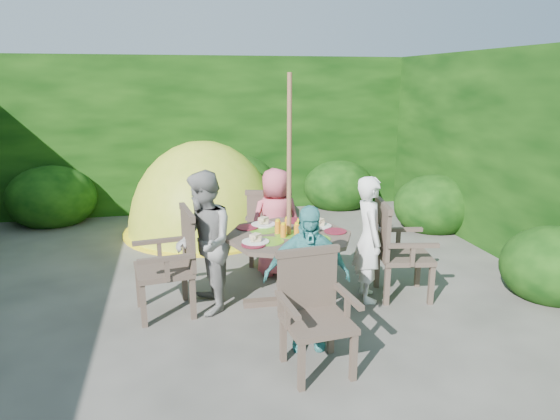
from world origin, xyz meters
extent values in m
plane|color=#43413C|center=(0.00, 0.00, 0.00)|extent=(60.00, 60.00, 0.00)
cube|color=black|center=(0.00, 4.00, 1.25)|extent=(9.00, 1.00, 2.50)
cylinder|color=#3C3027|center=(0.68, -0.22, 0.34)|extent=(0.12, 0.12, 0.67)
cube|color=#3C3027|center=(0.68, -0.22, 0.03)|extent=(0.90, 0.14, 0.06)
cube|color=#3C3027|center=(0.68, -0.22, 0.03)|extent=(0.14, 0.90, 0.06)
cylinder|color=#3C3027|center=(0.68, -0.22, 0.69)|extent=(1.29, 1.29, 0.04)
cylinder|color=#56A71C|center=(0.45, -0.39, 0.72)|extent=(0.28, 0.28, 0.00)
cylinder|color=#56A71C|center=(0.89, -0.41, 0.72)|extent=(0.28, 0.28, 0.00)
cylinder|color=#56A71C|center=(0.47, -0.03, 0.72)|extent=(0.28, 0.28, 0.00)
cylinder|color=#56A71C|center=(0.91, -0.05, 0.72)|extent=(0.28, 0.28, 0.00)
cylinder|color=#56A71C|center=(0.68, -0.22, 0.72)|extent=(0.28, 0.28, 0.00)
cylinder|color=white|center=(1.03, -0.04, 0.72)|extent=(0.25, 0.25, 0.01)
cylinder|color=white|center=(0.50, 0.13, 0.72)|extent=(0.25, 0.25, 0.01)
cylinder|color=white|center=(0.33, -0.40, 0.72)|extent=(0.25, 0.25, 0.01)
cylinder|color=white|center=(0.86, -0.57, 0.72)|extent=(0.25, 0.25, 0.01)
cylinder|color=red|center=(1.14, -0.24, 0.72)|extent=(0.22, 0.22, 0.01)
cylinder|color=red|center=(0.84, 0.20, 0.72)|extent=(0.22, 0.22, 0.01)
cylinder|color=red|center=(0.32, 0.06, 0.72)|extent=(0.22, 0.22, 0.01)
cylinder|color=red|center=(0.30, -0.47, 0.72)|extent=(0.22, 0.22, 0.01)
cylinder|color=red|center=(0.80, -0.66, 0.72)|extent=(0.22, 0.22, 0.01)
cylinder|color=#50A63F|center=(0.90, -0.18, 0.75)|extent=(0.18, 0.18, 0.06)
cylinder|color=brown|center=(0.68, -0.22, 1.10)|extent=(0.05, 0.05, 2.20)
cube|color=#3C3027|center=(1.86, -0.28, 0.42)|extent=(0.58, 0.59, 0.05)
cube|color=#3C3027|center=(2.03, -0.53, 0.21)|extent=(0.06, 0.06, 0.41)
cube|color=#3C3027|center=(2.11, -0.10, 0.21)|extent=(0.06, 0.06, 0.41)
cube|color=#3C3027|center=(1.61, -0.45, 0.21)|extent=(0.06, 0.06, 0.41)
cube|color=#3C3027|center=(1.68, -0.03, 0.21)|extent=(0.06, 0.06, 0.41)
cube|color=#3C3027|center=(1.63, -0.24, 0.69)|extent=(0.13, 0.51, 0.49)
cube|color=#3C3027|center=(1.81, -0.53, 0.62)|extent=(0.49, 0.14, 0.04)
cube|color=#3C3027|center=(1.90, -0.03, 0.62)|extent=(0.49, 0.14, 0.04)
cube|color=#3C3027|center=(-0.50, -0.17, 0.43)|extent=(0.57, 0.59, 0.05)
cube|color=#3C3027|center=(-0.75, 0.02, 0.21)|extent=(0.06, 0.06, 0.42)
cube|color=#3C3027|center=(-0.69, -0.41, 0.21)|extent=(0.06, 0.06, 0.42)
cube|color=#3C3027|center=(-0.31, 0.08, 0.21)|extent=(0.06, 0.06, 0.42)
cube|color=#3C3027|center=(-0.25, -0.35, 0.21)|extent=(0.06, 0.06, 0.42)
cube|color=#3C3027|center=(-0.26, -0.13, 0.70)|extent=(0.11, 0.52, 0.50)
cube|color=#3C3027|center=(-0.54, 0.09, 0.63)|extent=(0.50, 0.12, 0.04)
cube|color=#3C3027|center=(-0.46, -0.42, 0.63)|extent=(0.50, 0.12, 0.04)
cube|color=#3C3027|center=(0.74, 0.96, 0.40)|extent=(0.61, 0.60, 0.05)
cube|color=#3C3027|center=(1.00, 1.09, 0.20)|extent=(0.06, 0.06, 0.39)
cube|color=#3C3027|center=(0.60, 1.22, 0.20)|extent=(0.06, 0.06, 0.39)
cube|color=#3C3027|center=(0.87, 0.70, 0.20)|extent=(0.06, 0.06, 0.39)
cube|color=#3C3027|center=(0.48, 0.82, 0.20)|extent=(0.06, 0.06, 0.39)
cube|color=#3C3027|center=(0.67, 0.74, 0.66)|extent=(0.48, 0.18, 0.47)
cube|color=#3C3027|center=(0.97, 0.88, 0.59)|extent=(0.19, 0.46, 0.04)
cube|color=#3C3027|center=(0.50, 1.03, 0.59)|extent=(0.19, 0.46, 0.04)
cube|color=#3C3027|center=(0.62, -1.40, 0.39)|extent=(0.52, 0.51, 0.05)
cube|color=#3C3027|center=(0.44, -1.62, 0.19)|extent=(0.05, 0.05, 0.39)
cube|color=#3C3027|center=(0.84, -1.58, 0.19)|extent=(0.05, 0.05, 0.39)
cube|color=#3C3027|center=(0.40, -1.22, 0.19)|extent=(0.05, 0.05, 0.39)
cube|color=#3C3027|center=(0.80, -1.18, 0.19)|extent=(0.05, 0.05, 0.39)
cube|color=#3C3027|center=(0.60, -1.18, 0.64)|extent=(0.48, 0.09, 0.46)
cube|color=#3C3027|center=(0.39, -1.43, 0.58)|extent=(0.09, 0.46, 0.04)
cube|color=#3C3027|center=(0.86, -1.38, 0.58)|extent=(0.09, 0.46, 0.04)
imported|color=white|center=(1.48, -0.26, 0.62)|extent=(0.36, 0.49, 1.25)
imported|color=gray|center=(-0.12, -0.18, 0.67)|extent=(0.55, 0.68, 1.34)
imported|color=#D75868|center=(0.72, 0.58, 0.61)|extent=(0.64, 0.46, 1.21)
imported|color=teal|center=(0.64, -1.02, 0.60)|extent=(0.74, 0.38, 1.20)
ellipsoid|color=#AECA26|center=(0.04, 2.40, 0.00)|extent=(2.37, 2.37, 2.62)
ellipsoid|color=black|center=(-0.04, 1.67, 0.00)|extent=(0.77, 0.47, 0.90)
cylinder|color=yellow|center=(0.04, 2.40, 0.02)|extent=(2.29, 2.29, 0.03)
camera|label=1|loc=(-0.36, -4.62, 2.14)|focal=32.00mm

